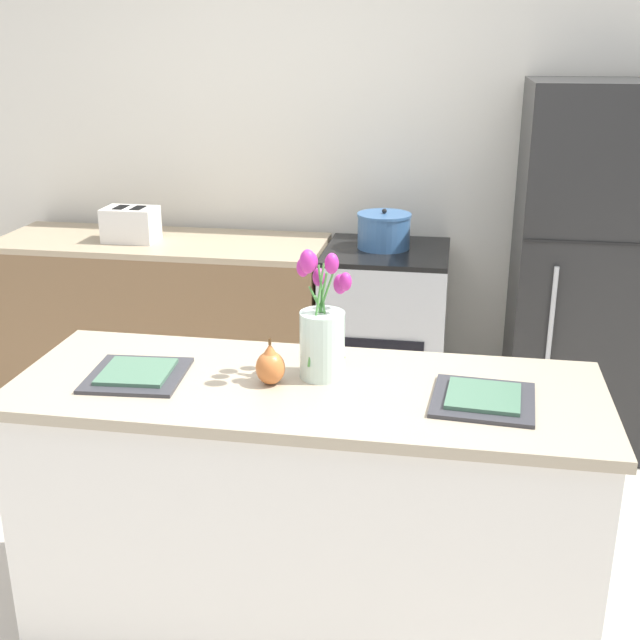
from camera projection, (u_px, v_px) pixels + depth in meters
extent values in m
plane|color=beige|center=(308.00, 623.00, 2.73)|extent=(10.00, 10.00, 0.00)
cube|color=silver|center=(377.00, 147.00, 4.14)|extent=(5.20, 0.08, 2.70)
cube|color=silver|center=(307.00, 515.00, 2.59)|extent=(1.76, 0.62, 0.86)
cube|color=tan|center=(306.00, 389.00, 2.44)|extent=(1.80, 0.66, 0.03)
cube|color=brown|center=(166.00, 326.00, 4.24)|extent=(1.68, 0.60, 0.88)
cube|color=tan|center=(160.00, 243.00, 4.09)|extent=(1.68, 0.60, 0.03)
cube|color=#B2B5B7|center=(384.00, 339.00, 4.06)|extent=(0.60, 0.60, 0.89)
cube|color=black|center=(387.00, 252.00, 3.90)|extent=(0.60, 0.60, 0.02)
cube|color=black|center=(378.00, 368.00, 3.78)|extent=(0.42, 0.01, 0.29)
cube|color=black|center=(588.00, 269.00, 3.77)|extent=(0.68, 0.64, 1.71)
cube|color=black|center=(604.00, 243.00, 3.40)|extent=(0.67, 0.01, 0.01)
cylinder|color=#B2B5B7|center=(549.00, 347.00, 3.57)|extent=(0.02, 0.02, 0.74)
cylinder|color=silver|center=(322.00, 345.00, 2.46)|extent=(0.14, 0.14, 0.21)
cylinder|color=#4C9342|center=(327.00, 323.00, 2.43)|extent=(0.12, 0.01, 0.23)
ellipsoid|color=#B22889|center=(345.00, 282.00, 2.38)|extent=(0.04, 0.04, 0.06)
cylinder|color=#4C9342|center=(328.00, 325.00, 2.45)|extent=(0.07, 0.07, 0.21)
ellipsoid|color=#B22889|center=(340.00, 284.00, 2.43)|extent=(0.04, 0.04, 0.06)
cylinder|color=#4C9342|center=(320.00, 322.00, 2.46)|extent=(0.03, 0.06, 0.23)
ellipsoid|color=#B22889|center=(319.00, 277.00, 2.44)|extent=(0.04, 0.04, 0.06)
cylinder|color=#4C9342|center=(319.00, 315.00, 2.44)|extent=(0.06, 0.04, 0.28)
ellipsoid|color=#B22889|center=(311.00, 262.00, 2.40)|extent=(0.04, 0.04, 0.06)
cylinder|color=#4C9342|center=(318.00, 317.00, 2.42)|extent=(0.09, 0.04, 0.28)
ellipsoid|color=#B22889|center=(303.00, 267.00, 2.37)|extent=(0.04, 0.04, 0.06)
cylinder|color=#4C9342|center=(316.00, 315.00, 2.40)|extent=(0.04, 0.08, 0.31)
ellipsoid|color=#B22889|center=(308.00, 261.00, 2.31)|extent=(0.05, 0.05, 0.07)
cylinder|color=#4C9342|center=(325.00, 315.00, 2.41)|extent=(0.06, 0.06, 0.30)
ellipsoid|color=#B22889|center=(332.00, 264.00, 2.33)|extent=(0.04, 0.04, 0.06)
ellipsoid|color=#C66B33|center=(270.00, 368.00, 2.42)|extent=(0.09, 0.09, 0.10)
cone|color=#C66B33|center=(270.00, 350.00, 2.40)|extent=(0.05, 0.05, 0.04)
cylinder|color=brown|center=(270.00, 341.00, 2.40)|extent=(0.01, 0.01, 0.02)
cube|color=#333338|center=(137.00, 375.00, 2.48)|extent=(0.31, 0.31, 0.01)
cube|color=#477056|center=(137.00, 372.00, 2.48)|extent=(0.22, 0.22, 0.01)
cube|color=#333338|center=(483.00, 400.00, 2.32)|extent=(0.31, 0.31, 0.01)
cube|color=#477056|center=(483.00, 396.00, 2.31)|extent=(0.22, 0.22, 0.01)
cube|color=silver|center=(131.00, 224.00, 4.03)|extent=(0.26, 0.18, 0.17)
cube|color=black|center=(121.00, 207.00, 4.01)|extent=(0.05, 0.11, 0.01)
cube|color=black|center=(138.00, 208.00, 4.00)|extent=(0.05, 0.11, 0.01)
cube|color=black|center=(104.00, 218.00, 4.05)|extent=(0.02, 0.02, 0.02)
cylinder|color=#386093|center=(384.00, 232.00, 3.90)|extent=(0.26, 0.26, 0.16)
cylinder|color=#386093|center=(384.00, 215.00, 3.87)|extent=(0.26, 0.26, 0.01)
sphere|color=black|center=(384.00, 211.00, 3.87)|extent=(0.02, 0.02, 0.02)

